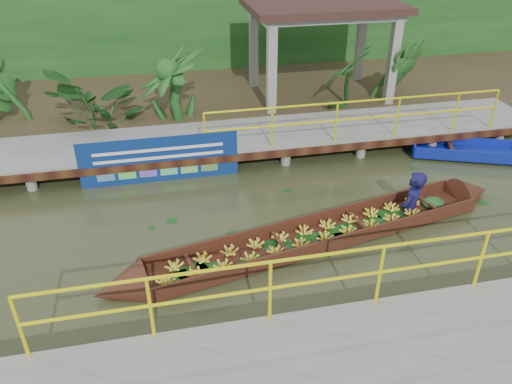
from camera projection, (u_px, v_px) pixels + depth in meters
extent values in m
plane|color=#30351A|center=(272.00, 229.00, 10.07)|extent=(80.00, 80.00, 0.00)
cube|color=#372E1B|center=(218.00, 95.00, 16.27)|extent=(30.00, 8.00, 0.45)
cube|color=gray|center=(240.00, 136.00, 12.76)|extent=(16.00, 2.00, 0.15)
cube|color=black|center=(248.00, 156.00, 11.96)|extent=(16.00, 0.12, 0.18)
cylinder|color=yellow|center=(360.00, 101.00, 11.91)|extent=(7.50, 0.05, 0.05)
cylinder|color=yellow|center=(358.00, 119.00, 12.14)|extent=(7.50, 0.05, 0.05)
cylinder|color=yellow|center=(358.00, 121.00, 12.17)|extent=(0.05, 0.05, 1.00)
cylinder|color=gray|center=(77.00, 176.00, 11.50)|extent=(0.24, 0.24, 0.55)
cylinder|color=gray|center=(82.00, 147.00, 12.85)|extent=(0.24, 0.24, 0.55)
cylinder|color=gray|center=(164.00, 168.00, 11.87)|extent=(0.24, 0.24, 0.55)
cylinder|color=gray|center=(161.00, 140.00, 13.21)|extent=(0.24, 0.24, 0.55)
cylinder|color=gray|center=(246.00, 160.00, 12.23)|extent=(0.24, 0.24, 0.55)
cylinder|color=gray|center=(235.00, 134.00, 13.58)|extent=(0.24, 0.24, 0.55)
cylinder|color=gray|center=(324.00, 152.00, 12.59)|extent=(0.24, 0.24, 0.55)
cylinder|color=gray|center=(305.00, 128.00, 13.94)|extent=(0.24, 0.24, 0.55)
cylinder|color=gray|center=(397.00, 145.00, 12.96)|extent=(0.24, 0.24, 0.55)
cylinder|color=gray|center=(372.00, 122.00, 14.30)|extent=(0.24, 0.24, 0.55)
cylinder|color=gray|center=(466.00, 139.00, 13.32)|extent=(0.24, 0.24, 0.55)
cylinder|color=gray|center=(436.00, 117.00, 14.67)|extent=(0.24, 0.24, 0.55)
cylinder|color=gray|center=(246.00, 160.00, 12.23)|extent=(0.24, 0.24, 0.55)
cube|color=gray|center=(423.00, 379.00, 6.56)|extent=(18.00, 2.40, 0.70)
cylinder|color=yellow|center=(398.00, 245.00, 6.84)|extent=(10.00, 0.05, 0.05)
cylinder|color=yellow|center=(393.00, 270.00, 7.07)|extent=(10.00, 0.05, 0.05)
cylinder|color=yellow|center=(393.00, 273.00, 7.09)|extent=(0.05, 0.05, 1.00)
cube|color=gray|center=(272.00, 73.00, 13.77)|extent=(0.25, 0.25, 2.80)
cube|color=gray|center=(392.00, 65.00, 14.42)|extent=(0.25, 0.25, 2.80)
cube|color=gray|center=(254.00, 51.00, 15.79)|extent=(0.25, 0.25, 2.80)
cube|color=gray|center=(360.00, 45.00, 16.44)|extent=(0.25, 0.25, 2.80)
cube|color=gray|center=(323.00, 13.00, 14.45)|extent=(4.00, 2.60, 0.12)
cube|color=#351F1A|center=(323.00, 5.00, 14.35)|extent=(4.40, 3.00, 0.20)
cube|color=#164115|center=(205.00, 23.00, 17.48)|extent=(30.00, 0.80, 4.00)
cube|color=#37170F|center=(320.00, 237.00, 9.72)|extent=(6.98, 2.30, 0.05)
cube|color=#37170F|center=(309.00, 221.00, 10.00)|extent=(6.81, 1.50, 0.30)
cube|color=#37170F|center=(332.00, 244.00, 9.31)|extent=(6.81, 1.50, 0.30)
cone|color=#37170F|center=(120.00, 289.00, 8.32)|extent=(1.02, 1.00, 0.83)
cone|color=#37170F|center=(471.00, 193.00, 11.04)|extent=(1.02, 1.00, 0.83)
ellipsoid|color=#164115|center=(433.00, 203.00, 10.65)|extent=(0.56, 0.48, 0.23)
imported|color=#12103D|center=(417.00, 173.00, 10.00)|extent=(0.81, 0.77, 1.86)
cube|color=navy|center=(469.00, 153.00, 12.83)|extent=(2.95, 1.83, 0.09)
cube|color=navy|center=(467.00, 142.00, 13.14)|extent=(2.66, 1.09, 0.28)
cube|color=navy|center=(473.00, 157.00, 12.41)|extent=(2.66, 1.09, 0.28)
cube|color=navy|center=(413.00, 146.00, 12.97)|extent=(0.36, 0.81, 0.28)
cube|color=black|center=(451.00, 147.00, 12.82)|extent=(0.40, 0.83, 0.05)
cube|color=navy|center=(160.00, 160.00, 11.50)|extent=(3.63, 0.03, 1.14)
cube|color=white|center=(159.00, 150.00, 11.35)|extent=(2.95, 0.01, 0.07)
cube|color=white|center=(160.00, 158.00, 11.45)|extent=(2.95, 0.01, 0.07)
imported|color=#164115|center=(96.00, 85.00, 13.12)|extent=(1.71, 1.71, 2.14)
imported|color=#164115|center=(173.00, 80.00, 13.49)|extent=(1.71, 1.71, 2.14)
imported|color=#164115|center=(347.00, 69.00, 14.40)|extent=(1.71, 1.71, 2.14)
imported|color=#164115|center=(395.00, 65.00, 14.67)|extent=(1.71, 1.71, 2.14)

